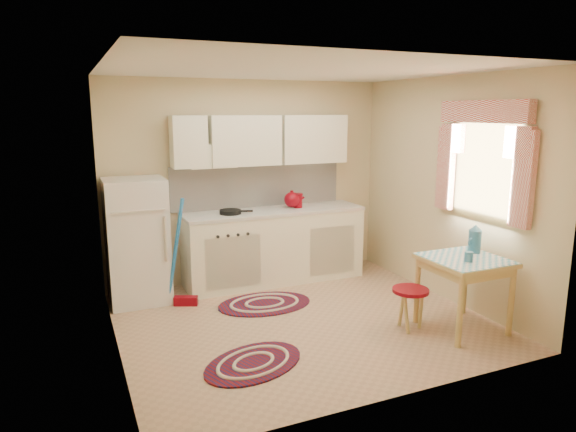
{
  "coord_description": "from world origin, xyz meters",
  "views": [
    {
      "loc": [
        -2.12,
        -4.5,
        2.12
      ],
      "look_at": [
        -0.04,
        0.25,
        1.06
      ],
      "focal_mm": 32.0,
      "sensor_mm": 36.0,
      "label": 1
    }
  ],
  "objects_px": {
    "base_cabinets": "(274,247)",
    "table": "(463,294)",
    "fridge": "(137,241)",
    "stool": "(410,309)"
  },
  "relations": [
    {
      "from": "fridge",
      "to": "base_cabinets",
      "type": "relative_size",
      "value": 0.62
    },
    {
      "from": "base_cabinets",
      "to": "table",
      "type": "bearing_deg",
      "value": -61.72
    },
    {
      "from": "fridge",
      "to": "table",
      "type": "relative_size",
      "value": 1.94
    },
    {
      "from": "table",
      "to": "stool",
      "type": "height_order",
      "value": "table"
    },
    {
      "from": "fridge",
      "to": "stool",
      "type": "relative_size",
      "value": 3.33
    },
    {
      "from": "base_cabinets",
      "to": "table",
      "type": "height_order",
      "value": "base_cabinets"
    },
    {
      "from": "fridge",
      "to": "base_cabinets",
      "type": "height_order",
      "value": "fridge"
    },
    {
      "from": "stool",
      "to": "fridge",
      "type": "bearing_deg",
      "value": 141.17
    },
    {
      "from": "fridge",
      "to": "base_cabinets",
      "type": "bearing_deg",
      "value": 1.72
    },
    {
      "from": "table",
      "to": "stool",
      "type": "bearing_deg",
      "value": 158.03
    }
  ]
}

